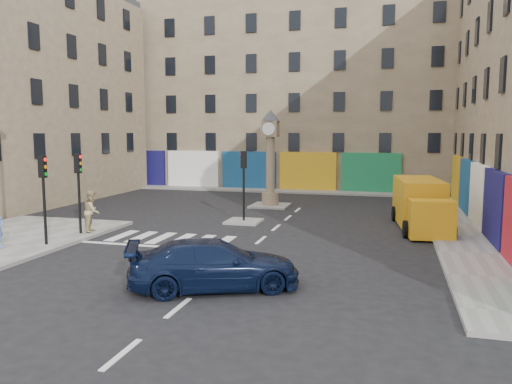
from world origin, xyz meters
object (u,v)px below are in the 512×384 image
at_px(traffic_light_left_near, 43,186).
at_px(navy_sedan, 214,264).
at_px(clock_pillar, 270,152).
at_px(yellow_van, 420,204).
at_px(pedestrian_tan, 92,211).
at_px(traffic_light_island, 244,174).
at_px(traffic_light_left_far, 79,180).

xyz_separation_m(traffic_light_left_near, navy_sedan, (8.67, -3.30, -1.86)).
distance_m(clock_pillar, yellow_van, 10.63).
distance_m(clock_pillar, navy_sedan, 17.49).
bearing_deg(traffic_light_left_near, yellow_van, 29.51).
distance_m(yellow_van, pedestrian_tan, 16.07).
bearing_deg(clock_pillar, navy_sedan, -82.12).
height_order(traffic_light_island, clock_pillar, clock_pillar).
bearing_deg(navy_sedan, yellow_van, -53.77).
distance_m(traffic_light_island, navy_sedan, 11.50).
bearing_deg(navy_sedan, clock_pillar, -16.86).
distance_m(traffic_light_left_near, traffic_light_island, 10.03).
xyz_separation_m(navy_sedan, yellow_van, (6.64, 11.97, 0.44)).
bearing_deg(traffic_light_island, navy_sedan, -77.97).
bearing_deg(traffic_light_left_near, traffic_light_left_far, 90.00).
height_order(traffic_light_left_near, yellow_van, traffic_light_left_near).
bearing_deg(pedestrian_tan, traffic_light_left_near, 154.05).
relative_size(yellow_van, pedestrian_tan, 3.51).
relative_size(traffic_light_island, yellow_van, 0.54).
relative_size(traffic_light_left_near, yellow_van, 0.54).
height_order(traffic_light_left_near, traffic_light_left_far, same).
xyz_separation_m(traffic_light_island, clock_pillar, (0.00, 6.00, 0.96)).
relative_size(traffic_light_island, clock_pillar, 0.61).
height_order(clock_pillar, pedestrian_tan, clock_pillar).
relative_size(traffic_light_left_far, traffic_light_island, 1.00).
height_order(traffic_light_island, navy_sedan, traffic_light_island).
height_order(traffic_light_left_far, yellow_van, traffic_light_left_far).
relative_size(traffic_light_left_far, pedestrian_tan, 1.90).
bearing_deg(traffic_light_left_far, pedestrian_tan, 59.91).
bearing_deg(clock_pillar, traffic_light_island, -90.00).
bearing_deg(traffic_light_island, traffic_light_left_far, -139.40).
xyz_separation_m(clock_pillar, pedestrian_tan, (-6.00, -10.88, -2.42)).
relative_size(traffic_light_left_near, pedestrian_tan, 1.90).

